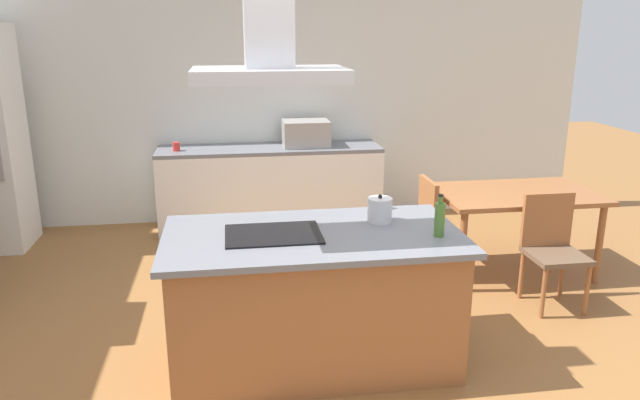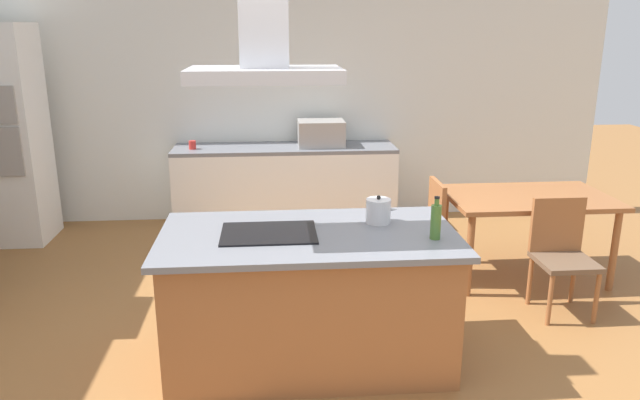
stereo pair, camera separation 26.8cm
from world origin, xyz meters
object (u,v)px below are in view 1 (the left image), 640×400
object	(u,v)px
olive_oil_bottle	(440,219)
range_hood	(269,37)
chair_facing_island	(552,243)
countertop_microwave	(306,133)
tea_kettle	(380,210)
chair_at_left_end	(416,222)
cooktop	(273,234)
dining_table	(515,201)
coffee_mug_red	(176,147)

from	to	relation	value
olive_oil_bottle	range_hood	bearing A→B (deg)	170.34
range_hood	chair_facing_island	bearing A→B (deg)	14.75
countertop_microwave	range_hood	size ratio (longest dim) A/B	0.56
tea_kettle	olive_oil_bottle	world-z (taller)	olive_oil_bottle
olive_oil_bottle	chair_facing_island	world-z (taller)	olive_oil_bottle
tea_kettle	chair_facing_island	xyz separation A→B (m)	(1.52, 0.43, -0.47)
countertop_microwave	chair_at_left_end	size ratio (longest dim) A/B	0.56
cooktop	chair_facing_island	distance (m)	2.36
range_hood	chair_at_left_end	bearing A→B (deg)	43.27
dining_table	chair_facing_island	size ratio (longest dim) A/B	1.57
tea_kettle	chair_facing_island	bearing A→B (deg)	15.62
olive_oil_bottle	tea_kettle	bearing A→B (deg)	130.72
countertop_microwave	range_hood	world-z (taller)	range_hood
countertop_microwave	chair_at_left_end	bearing A→B (deg)	-64.92
chair_at_left_end	cooktop	bearing A→B (deg)	-136.73
olive_oil_bottle	chair_at_left_end	distance (m)	1.55
coffee_mug_red	range_hood	bearing A→B (deg)	-74.00
tea_kettle	countertop_microwave	xyz separation A→B (m)	(-0.15, 2.71, 0.06)
chair_facing_island	coffee_mug_red	bearing A→B (deg)	143.97
dining_table	chair_facing_island	world-z (taller)	chair_facing_island
cooktop	tea_kettle	bearing A→B (deg)	12.89
coffee_mug_red	tea_kettle	bearing A→B (deg)	-59.88
countertop_microwave	dining_table	world-z (taller)	countertop_microwave
range_hood	countertop_microwave	bearing A→B (deg)	78.67
cooktop	range_hood	xyz separation A→B (m)	(0.00, 0.00, 1.20)
coffee_mug_red	dining_table	bearing A→B (deg)	-27.02
cooktop	countertop_microwave	bearing A→B (deg)	78.67
cooktop	chair_facing_island	world-z (taller)	cooktop
cooktop	tea_kettle	world-z (taller)	tea_kettle
range_hood	dining_table	bearing A→B (deg)	29.19
olive_oil_bottle	countertop_microwave	distance (m)	3.09
dining_table	tea_kettle	bearing A→B (deg)	-144.37
olive_oil_bottle	coffee_mug_red	distance (m)	3.51
countertop_microwave	chair_at_left_end	distance (m)	1.87
dining_table	range_hood	xyz separation A→B (m)	(-2.25, -1.26, 1.43)
cooktop	range_hood	size ratio (longest dim) A/B	0.67
cooktop	chair_at_left_end	xyz separation A→B (m)	(1.34, 1.26, -0.40)
coffee_mug_red	range_hood	xyz separation A→B (m)	(0.81, -2.82, 1.16)
coffee_mug_red	chair_at_left_end	bearing A→B (deg)	-36.04
tea_kettle	range_hood	size ratio (longest dim) A/B	0.24
olive_oil_bottle	coffee_mug_red	world-z (taller)	olive_oil_bottle
cooktop	olive_oil_bottle	distance (m)	1.04
countertop_microwave	chair_facing_island	world-z (taller)	countertop_microwave
countertop_microwave	dining_table	xyz separation A→B (m)	(1.67, -1.62, -0.37)
olive_oil_bottle	countertop_microwave	size ratio (longest dim) A/B	0.54
chair_facing_island	tea_kettle	bearing A→B (deg)	-164.38
tea_kettle	chair_at_left_end	xyz separation A→B (m)	(0.61, 1.09, -0.47)
dining_table	chair_facing_island	xyz separation A→B (m)	(-0.00, -0.67, -0.16)
cooktop	countertop_microwave	distance (m)	2.94
olive_oil_bottle	dining_table	xyz separation A→B (m)	(1.23, 1.43, -0.35)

